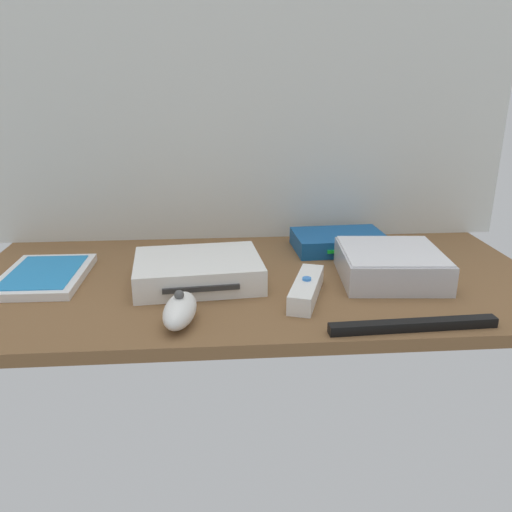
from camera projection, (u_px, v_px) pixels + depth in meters
ground_plane at (256, 283)px, 90.38cm from camera, size 100.00×48.00×2.00cm
back_wall at (247, 84)px, 102.69cm from camera, size 110.00×1.20×64.00cm
game_console at (198, 270)px, 87.17cm from camera, size 22.39×17.96×4.40cm
mini_computer at (390, 264)px, 88.71cm from camera, size 18.27×18.27×5.30cm
game_case at (44, 276)px, 88.82cm from camera, size 13.90×19.21×1.56cm
network_router at (339, 241)px, 104.19cm from camera, size 18.60×13.06×3.40cm
remote_wand at (306, 289)px, 81.39cm from camera, size 8.13×15.18×3.40cm
remote_nunchuk at (180, 310)px, 72.64cm from camera, size 5.84×10.54×5.10cm
sensor_bar at (413, 325)px, 71.19cm from camera, size 24.05×2.80×1.40cm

